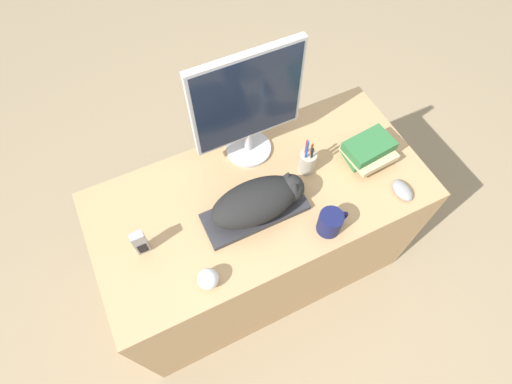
{
  "coord_description": "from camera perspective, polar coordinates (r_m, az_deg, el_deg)",
  "views": [
    {
      "loc": [
        -0.37,
        -0.38,
        2.15
      ],
      "look_at": [
        -0.03,
        0.32,
        0.83
      ],
      "focal_mm": 28.0,
      "sensor_mm": 36.0,
      "label": 1
    }
  ],
  "objects": [
    {
      "name": "monitor",
      "position": [
        1.51,
        -1.19,
        12.47
      ],
      "size": [
        0.44,
        0.19,
        0.51
      ],
      "color": "#B7B7BC",
      "rests_on": "desk"
    },
    {
      "name": "phone",
      "position": [
        1.5,
        -16.19,
        -6.98
      ],
      "size": [
        0.05,
        0.03,
        0.13
      ],
      "color": "#99999E",
      "rests_on": "desk"
    },
    {
      "name": "book_stack",
      "position": [
        1.72,
        15.7,
        5.75
      ],
      "size": [
        0.21,
        0.18,
        0.1
      ],
      "color": "#2D6B38",
      "rests_on": "desk"
    },
    {
      "name": "coffee_mug",
      "position": [
        1.51,
        10.6,
        -4.27
      ],
      "size": [
        0.13,
        0.09,
        0.1
      ],
      "color": "#141947",
      "rests_on": "desk"
    },
    {
      "name": "pen_cup",
      "position": [
        1.64,
        7.31,
        4.35
      ],
      "size": [
        0.07,
        0.07,
        0.2
      ],
      "color": "#B2A893",
      "rests_on": "desk"
    },
    {
      "name": "cat",
      "position": [
        1.49,
        0.63,
        -1.11
      ],
      "size": [
        0.38,
        0.18,
        0.13
      ],
      "color": "black",
      "rests_on": "keyboard"
    },
    {
      "name": "desk",
      "position": [
        1.95,
        0.62,
        -6.02
      ],
      "size": [
        1.37,
        0.67,
        0.77
      ],
      "color": "tan",
      "rests_on": "ground_plane"
    },
    {
      "name": "baseball",
      "position": [
        1.43,
        -6.87,
        -12.21
      ],
      "size": [
        0.08,
        0.08,
        0.08
      ],
      "color": "silver",
      "rests_on": "desk"
    },
    {
      "name": "computer_mouse",
      "position": [
        1.7,
        20.17,
        0.24
      ],
      "size": [
        0.06,
        0.1,
        0.04
      ],
      "color": "gray",
      "rests_on": "desk"
    },
    {
      "name": "ground_plane",
      "position": [
        2.22,
        4.49,
        -17.23
      ],
      "size": [
        12.0,
        12.0,
        0.0
      ],
      "primitive_type": "plane",
      "color": "#998466"
    },
    {
      "name": "keyboard",
      "position": [
        1.55,
        -0.12,
        -2.84
      ],
      "size": [
        0.41,
        0.16,
        0.02
      ],
      "color": "#2D2D33",
      "rests_on": "desk"
    }
  ]
}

